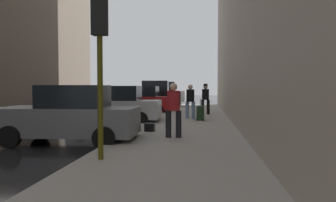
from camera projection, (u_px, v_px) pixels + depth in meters
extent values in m
plane|color=black|center=(1.00, 139.00, 10.97)|extent=(120.00, 120.00, 0.00)
cube|color=gray|center=(180.00, 140.00, 10.31)|extent=(4.00, 40.00, 0.15)
cube|color=slate|center=(69.00, 121.00, 10.08)|extent=(4.25, 1.96, 0.84)
cube|color=black|center=(75.00, 97.00, 10.03)|extent=(1.94, 1.62, 0.70)
cylinder|color=black|center=(40.00, 129.00, 11.12)|extent=(0.65, 0.24, 0.64)
cylinder|color=black|center=(10.00, 137.00, 9.29)|extent=(0.65, 0.24, 0.64)
cylinder|color=black|center=(119.00, 129.00, 10.90)|extent=(0.65, 0.24, 0.64)
cylinder|color=black|center=(104.00, 138.00, 9.07)|extent=(0.65, 0.24, 0.64)
cube|color=#B7BABF|center=(115.00, 109.00, 15.44)|extent=(4.24, 1.94, 0.84)
cube|color=black|center=(120.00, 93.00, 15.39)|extent=(1.93, 1.61, 0.70)
cylinder|color=black|center=(93.00, 115.00, 16.49)|extent=(0.64, 0.23, 0.64)
cylinder|color=black|center=(81.00, 119.00, 14.66)|extent=(0.64, 0.23, 0.64)
cylinder|color=black|center=(147.00, 115.00, 16.26)|extent=(0.64, 0.23, 0.64)
cylinder|color=black|center=(141.00, 119.00, 14.43)|extent=(0.64, 0.23, 0.64)
cube|color=#B2191E|center=(140.00, 103.00, 21.44)|extent=(4.23, 1.91, 0.84)
cube|color=black|center=(143.00, 92.00, 21.39)|extent=(1.92, 1.60, 0.70)
cylinder|color=black|center=(124.00, 108.00, 22.54)|extent=(0.64, 0.23, 0.64)
cylinder|color=black|center=(116.00, 109.00, 20.72)|extent=(0.64, 0.23, 0.64)
cylinder|color=black|center=(163.00, 108.00, 22.20)|extent=(0.64, 0.23, 0.64)
cylinder|color=black|center=(159.00, 110.00, 20.38)|extent=(0.64, 0.23, 0.64)
cube|color=black|center=(153.00, 98.00, 27.06)|extent=(4.64, 1.94, 1.10)
cube|color=black|center=(156.00, 86.00, 27.00)|extent=(2.10, 1.61, 0.90)
cylinder|color=black|center=(138.00, 103.00, 28.12)|extent=(0.64, 0.23, 0.64)
cylinder|color=black|center=(133.00, 105.00, 26.29)|extent=(0.64, 0.23, 0.64)
cylinder|color=black|center=(172.00, 104.00, 27.86)|extent=(0.64, 0.23, 0.64)
cylinder|color=black|center=(170.00, 105.00, 26.03)|extent=(0.64, 0.23, 0.64)
cube|color=silver|center=(162.00, 96.00, 33.02)|extent=(4.64, 1.94, 1.10)
cube|color=black|center=(164.00, 86.00, 32.96)|extent=(2.10, 1.61, 0.90)
cylinder|color=black|center=(149.00, 101.00, 34.08)|extent=(0.64, 0.23, 0.64)
cylinder|color=black|center=(146.00, 101.00, 32.25)|extent=(0.64, 0.23, 0.64)
cylinder|color=black|center=(178.00, 101.00, 33.82)|extent=(0.64, 0.23, 0.64)
cylinder|color=black|center=(177.00, 101.00, 31.99)|extent=(0.64, 0.23, 0.64)
cylinder|color=red|center=(159.00, 112.00, 16.85)|extent=(0.22, 0.22, 0.55)
sphere|color=red|center=(159.00, 106.00, 16.83)|extent=(0.20, 0.20, 0.20)
cylinder|color=red|center=(156.00, 112.00, 16.86)|extent=(0.10, 0.09, 0.09)
cylinder|color=red|center=(162.00, 112.00, 16.83)|extent=(0.10, 0.09, 0.09)
cylinder|color=#514C0F|center=(100.00, 77.00, 7.10)|extent=(0.12, 0.12, 3.60)
cube|color=black|center=(99.00, 14.00, 7.04)|extent=(0.32, 0.24, 0.90)
sphere|color=red|center=(101.00, 3.00, 7.16)|extent=(0.14, 0.14, 0.14)
sphere|color=yellow|center=(101.00, 16.00, 7.17)|extent=(0.14, 0.14, 0.14)
sphere|color=green|center=(102.00, 29.00, 7.19)|extent=(0.14, 0.14, 0.14)
cylinder|color=#728CB2|center=(193.00, 110.00, 16.40)|extent=(0.22, 0.22, 0.85)
cylinder|color=#728CB2|center=(187.00, 110.00, 16.51)|extent=(0.22, 0.22, 0.85)
cylinder|color=black|center=(190.00, 95.00, 16.43)|extent=(0.49, 0.49, 0.62)
sphere|color=beige|center=(190.00, 87.00, 16.41)|extent=(0.24, 0.24, 0.24)
cylinder|color=black|center=(179.00, 124.00, 10.26)|extent=(0.21, 0.21, 0.85)
cylinder|color=black|center=(168.00, 124.00, 10.24)|extent=(0.21, 0.21, 0.85)
cylinder|color=#A51E23|center=(173.00, 101.00, 10.22)|extent=(0.46, 0.46, 0.62)
sphere|color=beige|center=(173.00, 87.00, 10.20)|extent=(0.24, 0.24, 0.24)
cylinder|color=black|center=(203.00, 107.00, 18.92)|extent=(0.19, 0.19, 0.85)
cylinder|color=black|center=(208.00, 107.00, 18.90)|extent=(0.19, 0.19, 0.85)
cylinder|color=black|center=(205.00, 94.00, 18.88)|extent=(0.42, 0.42, 0.62)
sphere|color=beige|center=(206.00, 87.00, 18.86)|extent=(0.24, 0.24, 0.24)
cylinder|color=black|center=(206.00, 86.00, 18.86)|extent=(0.34, 0.34, 0.02)
cylinder|color=black|center=(206.00, 85.00, 18.86)|extent=(0.23, 0.23, 0.11)
cube|color=black|center=(200.00, 113.00, 15.68)|extent=(0.37, 0.56, 0.68)
cylinder|color=#333333|center=(200.00, 102.00, 15.66)|extent=(0.02, 0.02, 0.36)
cube|color=black|center=(150.00, 127.00, 11.80)|extent=(0.32, 0.44, 0.28)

